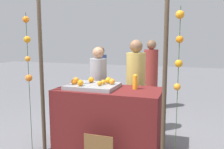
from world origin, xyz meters
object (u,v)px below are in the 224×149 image
Objects in this scene: juice_bottle at (135,82)px; stall_counter at (109,118)px; vendor_left at (98,92)px; orange_0 at (103,82)px; vendor_right at (136,90)px; orange_1 at (91,80)px.

stall_counter is at bearing -165.34° from juice_bottle.
juice_bottle is at bearing -33.90° from vendor_left.
stall_counter is 0.82m from vendor_left.
stall_counter is 0.57m from orange_0.
orange_0 is 0.05× the size of vendor_left.
vendor_left is 0.92× the size of vendor_right.
orange_1 is (-0.24, 0.08, 0.01)m from orange_0.
vendor_left is (-0.34, 0.63, -0.31)m from orange_0.
juice_bottle is at bearing 14.66° from stall_counter.
vendor_left reaches higher than orange_0.
juice_bottle is (0.39, 0.10, 0.57)m from stall_counter.
vendor_right is at bearing 3.79° from vendor_left.
vendor_left is 0.69m from vendor_right.
orange_0 is 0.04× the size of vendor_right.
vendor_right is at bearing 62.55° from orange_0.
vendor_left reaches higher than orange_1.
orange_0 is at bearing -117.45° from vendor_right.
vendor_right is (-0.13, 0.60, -0.26)m from juice_bottle.
orange_1 is 0.72m from juice_bottle.
orange_1 is 0.88m from vendor_right.
stall_counter is 7.06× the size of juice_bottle.
vendor_left is at bearing -176.21° from vendor_right.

